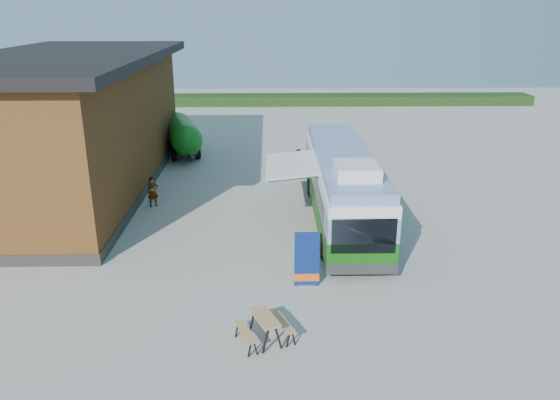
{
  "coord_description": "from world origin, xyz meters",
  "views": [
    {
      "loc": [
        0.33,
        -19.88,
        9.82
      ],
      "look_at": [
        0.81,
        3.79,
        1.4
      ],
      "focal_mm": 35.0,
      "sensor_mm": 36.0,
      "label": 1
    }
  ],
  "objects_px": {
    "person_a": "(153,192)",
    "person_b": "(298,162)",
    "picnic_table": "(265,323)",
    "slurry_tanker": "(182,134)",
    "banner": "(307,264)",
    "bus": "(342,183)"
  },
  "relations": [
    {
      "from": "slurry_tanker",
      "to": "picnic_table",
      "type": "bearing_deg",
      "value": -91.79
    },
    {
      "from": "bus",
      "to": "person_a",
      "type": "xyz_separation_m",
      "value": [
        -9.51,
        2.12,
        -1.1
      ]
    },
    {
      "from": "person_b",
      "to": "picnic_table",
      "type": "bearing_deg",
      "value": 39.08
    },
    {
      "from": "person_b",
      "to": "slurry_tanker",
      "type": "height_order",
      "value": "slurry_tanker"
    },
    {
      "from": "bus",
      "to": "person_a",
      "type": "relative_size",
      "value": 8.2
    },
    {
      "from": "banner",
      "to": "picnic_table",
      "type": "distance_m",
      "value": 3.85
    },
    {
      "from": "person_a",
      "to": "slurry_tanker",
      "type": "relative_size",
      "value": 0.23
    },
    {
      "from": "bus",
      "to": "person_a",
      "type": "height_order",
      "value": "bus"
    },
    {
      "from": "bus",
      "to": "picnic_table",
      "type": "relative_size",
      "value": 6.64
    },
    {
      "from": "picnic_table",
      "to": "person_a",
      "type": "height_order",
      "value": "person_a"
    },
    {
      "from": "picnic_table",
      "to": "person_b",
      "type": "bearing_deg",
      "value": 61.21
    },
    {
      "from": "picnic_table",
      "to": "slurry_tanker",
      "type": "relative_size",
      "value": 0.29
    },
    {
      "from": "banner",
      "to": "picnic_table",
      "type": "xyz_separation_m",
      "value": [
        -1.53,
        -3.53,
        -0.23
      ]
    },
    {
      "from": "slurry_tanker",
      "to": "person_a",
      "type": "bearing_deg",
      "value": -106.26
    },
    {
      "from": "picnic_table",
      "to": "person_a",
      "type": "relative_size",
      "value": 1.24
    },
    {
      "from": "picnic_table",
      "to": "slurry_tanker",
      "type": "xyz_separation_m",
      "value": [
        -5.86,
        22.7,
        0.84
      ]
    },
    {
      "from": "person_a",
      "to": "person_b",
      "type": "relative_size",
      "value": 0.98
    },
    {
      "from": "picnic_table",
      "to": "slurry_tanker",
      "type": "distance_m",
      "value": 23.46
    },
    {
      "from": "person_b",
      "to": "person_a",
      "type": "bearing_deg",
      "value": -9.02
    },
    {
      "from": "bus",
      "to": "person_a",
      "type": "distance_m",
      "value": 9.8
    },
    {
      "from": "picnic_table",
      "to": "person_b",
      "type": "height_order",
      "value": "person_b"
    },
    {
      "from": "bus",
      "to": "banner",
      "type": "relative_size",
      "value": 5.94
    }
  ]
}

